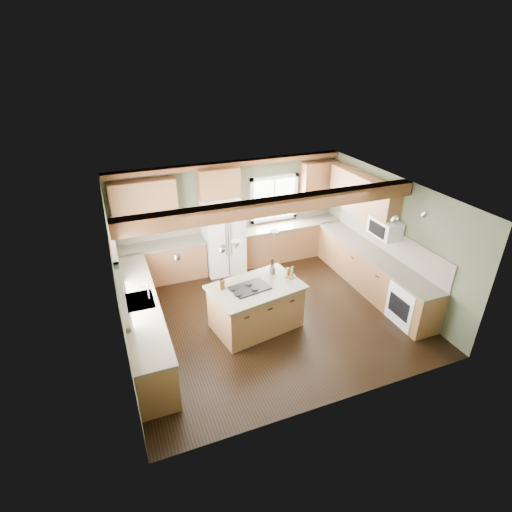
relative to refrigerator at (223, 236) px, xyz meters
name	(u,v)px	position (x,y,z in m)	size (l,w,h in m)	color
floor	(269,314)	(0.30, -2.12, -0.90)	(5.60, 5.60, 0.00)	black
ceiling	(272,194)	(0.30, -2.12, 1.70)	(5.60, 5.60, 0.00)	silver
wall_back	(230,214)	(0.30, 0.38, 0.40)	(5.60, 5.60, 0.00)	#444D37
wall_left	(118,287)	(-2.50, -2.12, 0.40)	(5.00, 5.00, 0.00)	#444D37
wall_right	(390,236)	(3.10, -2.12, 0.40)	(5.00, 5.00, 0.00)	#444D37
ceiling_beam	(277,206)	(0.30, -2.38, 1.57)	(5.55, 0.26, 0.26)	#5C2D1A
soffit_trim	(230,164)	(0.30, 0.28, 1.64)	(5.55, 0.20, 0.10)	#5C2D1A
backsplash_back	(230,217)	(0.30, 0.36, 0.31)	(5.58, 0.03, 0.58)	brown
backsplash_right	(388,239)	(3.08, -2.07, 0.31)	(0.03, 3.70, 0.58)	brown
base_cab_back_left	(162,263)	(-1.49, 0.08, -0.46)	(2.02, 0.60, 0.88)	brown
counter_back_left	(160,245)	(-1.49, 0.08, 0.00)	(2.06, 0.64, 0.04)	#4C4638
base_cab_back_right	(289,241)	(1.79, 0.08, -0.46)	(2.62, 0.60, 0.88)	brown
counter_back_right	(290,224)	(1.79, 0.08, 0.00)	(2.66, 0.64, 0.04)	#4C4638
base_cab_left	(143,322)	(-2.20, -2.07, -0.46)	(0.60, 3.70, 0.88)	brown
counter_left	(139,301)	(-2.20, -2.07, 0.00)	(0.64, 3.74, 0.04)	#4C4638
base_cab_right	(372,272)	(2.80, -2.07, -0.46)	(0.60, 3.70, 0.88)	brown
counter_right	(375,254)	(2.80, -2.07, 0.00)	(0.64, 3.74, 0.04)	#4C4638
upper_cab_back_left	(144,201)	(-1.69, 0.21, 1.05)	(1.40, 0.35, 0.90)	brown
upper_cab_over_fridge	(219,183)	(0.00, 0.21, 1.25)	(0.96, 0.35, 0.70)	brown
upper_cab_right	(363,195)	(2.92, -1.22, 1.05)	(0.35, 2.20, 0.90)	brown
upper_cab_back_corner	(318,179)	(2.60, 0.21, 1.05)	(0.90, 0.35, 0.90)	brown
window_left	(117,273)	(-2.48, -2.07, 0.65)	(0.04, 1.60, 1.05)	white
window_back	(274,198)	(1.45, 0.36, 0.65)	(1.10, 0.04, 1.00)	white
sink	(139,301)	(-2.20, -2.07, 0.01)	(0.50, 0.65, 0.03)	#262628
faucet	(149,292)	(-2.02, -2.07, 0.15)	(0.02, 0.02, 0.28)	#B2B2B7
dishwasher	(154,370)	(-2.19, -3.37, -0.47)	(0.60, 0.60, 0.84)	white
oven	(411,304)	(2.79, -3.37, -0.47)	(0.60, 0.72, 0.84)	white
microwave	(385,228)	(2.88, -2.17, 0.65)	(0.40, 0.70, 0.38)	white
pendant_left	(236,245)	(-0.49, -2.45, 0.98)	(0.18, 0.18, 0.16)	#B2B2B7
pendant_right	(275,235)	(0.29, -2.31, 0.98)	(0.18, 0.18, 0.16)	#B2B2B7
refrigerator	(223,236)	(0.00, 0.00, 0.00)	(0.90, 0.74, 1.80)	white
island	(256,307)	(-0.10, -2.38, -0.46)	(1.60, 0.98, 0.88)	brown
island_top	(256,287)	(-0.10, -2.38, 0.00)	(1.71, 1.09, 0.04)	#4C4638
cooktop	(250,288)	(-0.23, -2.40, 0.03)	(0.69, 0.46, 0.02)	black
knife_block	(221,284)	(-0.73, -2.22, 0.11)	(0.11, 0.08, 0.18)	brown
utensil_crock	(272,270)	(0.37, -2.06, 0.10)	(0.11, 0.11, 0.15)	#362E2B
bottle_tray	(290,272)	(0.65, -2.29, 0.12)	(0.23, 0.23, 0.21)	brown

